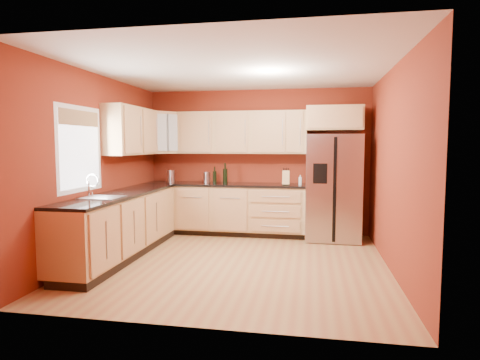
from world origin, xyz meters
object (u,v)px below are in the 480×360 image
Objects in this scene: wine_bottle_a at (225,173)px; canister_left at (171,176)px; soap_dispenser at (300,180)px; knife_block at (286,178)px; refrigerator at (333,187)px.

canister_left is at bearing 177.18° from wine_bottle_a.
soap_dispenser is (1.32, -0.01, -0.10)m from wine_bottle_a.
canister_left reaches higher than soap_dispenser.
canister_left is 2.11m from knife_block.
wine_bottle_a is 1.51× the size of knife_block.
canister_left is 2.35m from soap_dispenser.
refrigerator is 0.80m from knife_block.
refrigerator is 10.61× the size of soap_dispenser.
canister_left is 1.31× the size of soap_dispenser.
knife_block is (2.11, -0.11, 0.01)m from canister_left.
wine_bottle_a reaches higher than canister_left.
soap_dispenser is (2.35, -0.06, -0.03)m from canister_left.
refrigerator reaches higher than soap_dispenser.
soap_dispenser is at bearing -0.42° from wine_bottle_a.
knife_block is 1.43× the size of soap_dispenser.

